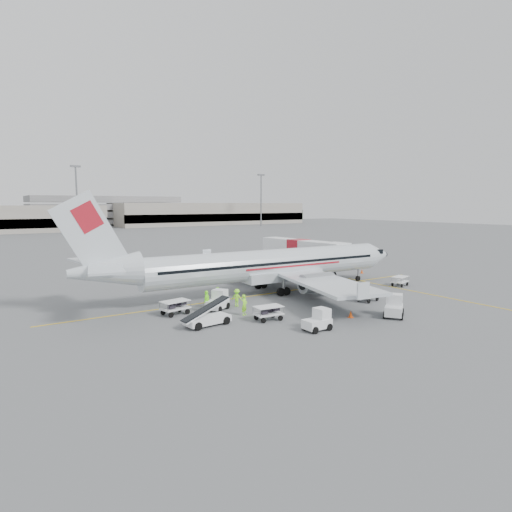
{
  "coord_description": "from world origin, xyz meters",
  "views": [
    {
      "loc": [
        -25.23,
        -35.83,
        9.28
      ],
      "look_at": [
        0.0,
        2.0,
        3.8
      ],
      "focal_mm": 30.0,
      "sensor_mm": 36.0,
      "label": 1
    }
  ],
  "objects_px": {
    "jet_bridge": "(298,255)",
    "belt_loader": "(207,309)",
    "aircraft": "(272,244)",
    "tug_aft": "(217,300)",
    "tug_fore": "(394,306)",
    "tug_mid": "(317,320)"
  },
  "relations": [
    {
      "from": "jet_bridge",
      "to": "tug_aft",
      "type": "height_order",
      "value": "jet_bridge"
    },
    {
      "from": "jet_bridge",
      "to": "tug_mid",
      "type": "xyz_separation_m",
      "value": [
        -16.82,
        -22.7,
        -1.44
      ]
    },
    {
      "from": "tug_mid",
      "to": "tug_aft",
      "type": "relative_size",
      "value": 0.92
    },
    {
      "from": "aircraft",
      "to": "tug_fore",
      "type": "height_order",
      "value": "aircraft"
    },
    {
      "from": "jet_bridge",
      "to": "belt_loader",
      "type": "distance_m",
      "value": 28.6
    },
    {
      "from": "jet_bridge",
      "to": "tug_fore",
      "type": "height_order",
      "value": "jet_bridge"
    },
    {
      "from": "jet_bridge",
      "to": "belt_loader",
      "type": "xyz_separation_m",
      "value": [
        -22.96,
        -17.03,
        -0.96
      ]
    },
    {
      "from": "tug_aft",
      "to": "belt_loader",
      "type": "bearing_deg",
      "value": -161.26
    },
    {
      "from": "jet_bridge",
      "to": "tug_aft",
      "type": "relative_size",
      "value": 7.54
    },
    {
      "from": "belt_loader",
      "to": "jet_bridge",
      "type": "bearing_deg",
      "value": 30.69
    },
    {
      "from": "belt_loader",
      "to": "tug_fore",
      "type": "bearing_deg",
      "value": -30.15
    },
    {
      "from": "belt_loader",
      "to": "tug_mid",
      "type": "xyz_separation_m",
      "value": [
        6.15,
        -5.68,
        -0.47
      ]
    },
    {
      "from": "tug_mid",
      "to": "jet_bridge",
      "type": "bearing_deg",
      "value": 51.86
    },
    {
      "from": "tug_fore",
      "to": "jet_bridge",
      "type": "bearing_deg",
      "value": 33.7
    },
    {
      "from": "jet_bridge",
      "to": "tug_mid",
      "type": "bearing_deg",
      "value": -130.09
    },
    {
      "from": "belt_loader",
      "to": "tug_mid",
      "type": "distance_m",
      "value": 8.38
    },
    {
      "from": "jet_bridge",
      "to": "belt_loader",
      "type": "bearing_deg",
      "value": -147.0
    },
    {
      "from": "jet_bridge",
      "to": "tug_fore",
      "type": "bearing_deg",
      "value": -114.47
    },
    {
      "from": "aircraft",
      "to": "jet_bridge",
      "type": "distance_m",
      "value": 15.04
    },
    {
      "from": "aircraft",
      "to": "tug_aft",
      "type": "distance_m",
      "value": 10.35
    },
    {
      "from": "tug_mid",
      "to": "tug_fore",
      "type": "bearing_deg",
      "value": -6.37
    },
    {
      "from": "tug_fore",
      "to": "tug_aft",
      "type": "height_order",
      "value": "tug_fore"
    }
  ]
}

